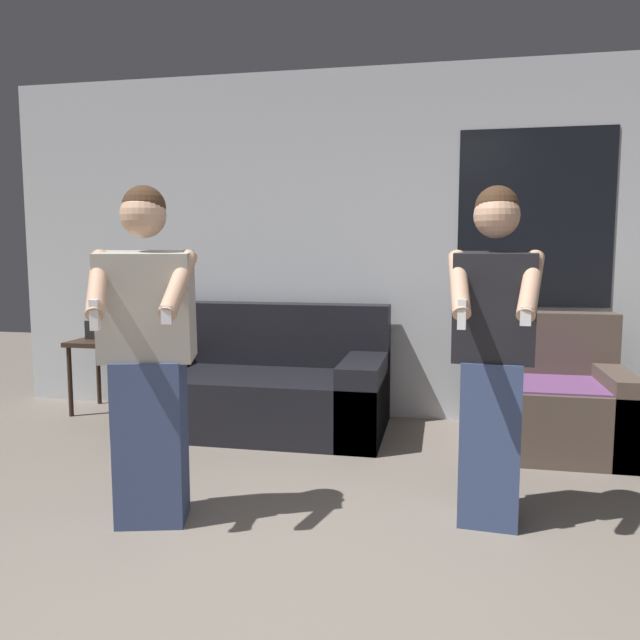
% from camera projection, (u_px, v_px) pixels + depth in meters
% --- Properties ---
extents(wall_back, '(6.13, 0.07, 2.70)m').
position_uv_depth(wall_back, '(381.00, 246.00, 4.85)').
color(wall_back, silver).
rests_on(wall_back, ground_plane).
extents(couch, '(1.86, 0.96, 0.90)m').
position_uv_depth(couch, '(260.00, 387.00, 4.65)').
color(couch, black).
rests_on(couch, ground_plane).
extents(armchair, '(1.00, 0.83, 0.89)m').
position_uv_depth(armchair, '(545.00, 403.00, 4.16)').
color(armchair, brown).
rests_on(armchair, ground_plane).
extents(side_table, '(0.50, 0.49, 0.75)m').
position_uv_depth(side_table, '(106.00, 350.00, 5.08)').
color(side_table, '#332319').
rests_on(side_table, ground_plane).
extents(person_left, '(0.51, 0.55, 1.62)m').
position_uv_depth(person_left, '(148.00, 357.00, 2.96)').
color(person_left, '#384770').
rests_on(person_left, ground_plane).
extents(person_right, '(0.44, 0.48, 1.62)m').
position_uv_depth(person_right, '(492.00, 355.00, 2.94)').
color(person_right, '#384770').
rests_on(person_right, ground_plane).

